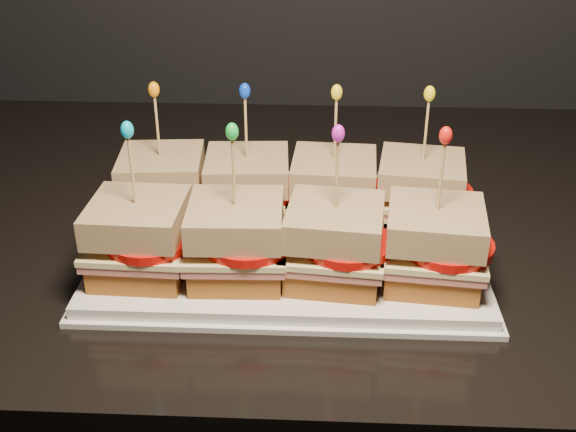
{
  "coord_description": "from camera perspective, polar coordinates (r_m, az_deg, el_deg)",
  "views": [
    {
      "loc": [
        1.04,
        0.84,
        1.35
      ],
      "look_at": [
        1.01,
        1.5,
        0.99
      ],
      "focal_mm": 45.0,
      "sensor_mm": 36.0,
      "label": 1
    }
  ],
  "objects": [
    {
      "name": "sandwich_5_bread_top",
      "position": [
        0.7,
        -4.17,
        -0.27
      ],
      "size": [
        0.09,
        0.09,
        0.03
      ],
      "primitive_type": "cube",
      "rotation": [
        0.0,
        0.0,
        0.03
      ],
      "color": "#552D0E",
      "rests_on": "sandwich_5_tomato"
    },
    {
      "name": "sandwich_1_tomato",
      "position": [
        0.8,
        -2.4,
        2.19
      ],
      "size": [
        0.09,
        0.09,
        0.01
      ],
      "primitive_type": "cylinder",
      "color": "red",
      "rests_on": "sandwich_1_cheese"
    },
    {
      "name": "sandwich_4_frill",
      "position": [
        0.68,
        -12.59,
        6.67
      ],
      "size": [
        0.01,
        0.01,
        0.02
      ],
      "primitive_type": "ellipsoid",
      "color": "#07A5C9",
      "rests_on": "sandwich_4_pick"
    },
    {
      "name": "sandwich_5_cheese",
      "position": [
        0.71,
        -4.09,
        -2.21
      ],
      "size": [
        0.1,
        0.1,
        0.01
      ],
      "primitive_type": "cube",
      "rotation": [
        0.0,
        0.0,
        0.03
      ],
      "color": "beige",
      "rests_on": "sandwich_5_ham"
    },
    {
      "name": "platter_rim",
      "position": [
        0.78,
        0.0,
        -3.36
      ],
      "size": [
        0.41,
        0.26,
        0.01
      ],
      "primitive_type": "cube",
      "color": "white",
      "rests_on": "granite_slab"
    },
    {
      "name": "sandwich_6_tomato",
      "position": [
        0.7,
        4.69,
        -2.14
      ],
      "size": [
        0.09,
        0.09,
        0.01
      ],
      "primitive_type": "cylinder",
      "color": "red",
      "rests_on": "sandwich_6_cheese"
    },
    {
      "name": "sandwich_4_pick",
      "position": [
        0.69,
        -12.2,
        3.21
      ],
      "size": [
        0.0,
        0.0,
        0.09
      ],
      "primitive_type": "cylinder",
      "color": "tan",
      "rests_on": "sandwich_4_bread_top"
    },
    {
      "name": "sandwich_4_tomato",
      "position": [
        0.71,
        -10.86,
        -1.74
      ],
      "size": [
        0.09,
        0.09,
        0.01
      ],
      "primitive_type": "cylinder",
      "color": "red",
      "rests_on": "sandwich_4_cheese"
    },
    {
      "name": "sandwich_0_cheese",
      "position": [
        0.82,
        -9.84,
        2.03
      ],
      "size": [
        0.11,
        0.1,
        0.01
      ],
      "primitive_type": "cube",
      "rotation": [
        0.0,
        0.0,
        0.08
      ],
      "color": "beige",
      "rests_on": "sandwich_0_ham"
    },
    {
      "name": "platter",
      "position": [
        0.78,
        0.0,
        -2.99
      ],
      "size": [
        0.4,
        0.25,
        0.02
      ],
      "primitive_type": "cube",
      "color": "white",
      "rests_on": "granite_slab"
    },
    {
      "name": "sandwich_0_pick",
      "position": [
        0.79,
        -10.27,
        6.73
      ],
      "size": [
        0.0,
        0.0,
        0.09
      ],
      "primitive_type": "cylinder",
      "color": "tan",
      "rests_on": "sandwich_0_bread_top"
    },
    {
      "name": "sandwich_0_ham",
      "position": [
        0.83,
        -9.8,
        1.59
      ],
      "size": [
        0.1,
        0.1,
        0.01
      ],
      "primitive_type": "cube",
      "rotation": [
        0.0,
        0.0,
        0.08
      ],
      "color": "#BC5A50",
      "rests_on": "sandwich_0_bread_bot"
    },
    {
      "name": "sandwich_2_bread_bot",
      "position": [
        0.82,
        3.55,
        0.31
      ],
      "size": [
        0.09,
        0.09,
        0.02
      ],
      "primitive_type": "cube",
      "rotation": [
        0.0,
        0.0,
        -0.06
      ],
      "color": "brown",
      "rests_on": "platter"
    },
    {
      "name": "sandwich_7_tomato",
      "position": [
        0.71,
        12.48,
        -2.29
      ],
      "size": [
        0.09,
        0.09,
        0.01
      ],
      "primitive_type": "cylinder",
      "color": "red",
      "rests_on": "sandwich_7_cheese"
    },
    {
      "name": "sandwich_3_ham",
      "position": [
        0.82,
        10.32,
        1.16
      ],
      "size": [
        0.11,
        0.11,
        0.01
      ],
      "primitive_type": "cube",
      "rotation": [
        0.0,
        0.0,
        -0.14
      ],
      "color": "#BC5A50",
      "rests_on": "sandwich_3_bread_bot"
    },
    {
      "name": "sandwich_0_bread_top",
      "position": [
        0.81,
        -10.0,
        3.76
      ],
      "size": [
        0.1,
        0.1,
        0.03
      ],
      "primitive_type": "cube",
      "rotation": [
        0.0,
        0.0,
        0.08
      ],
      "color": "#552D0E",
      "rests_on": "sandwich_0_tomato"
    },
    {
      "name": "sandwich_7_bread_bot",
      "position": [
        0.73,
        11.22,
        -4.12
      ],
      "size": [
        0.1,
        0.1,
        0.02
      ],
      "primitive_type": "cube",
      "rotation": [
        0.0,
        0.0,
        -0.11
      ],
      "color": "brown",
      "rests_on": "platter"
    },
    {
      "name": "sandwich_7_pick",
      "position": [
        0.68,
        11.97,
        2.73
      ],
      "size": [
        0.0,
        0.0,
        0.09
      ],
      "primitive_type": "cylinder",
      "color": "tan",
      "rests_on": "sandwich_7_bread_top"
    },
    {
      "name": "sandwich_6_pick",
      "position": [
        0.67,
        3.86,
        2.95
      ],
      "size": [
        0.0,
        0.0,
        0.09
      ],
      "primitive_type": "cylinder",
      "color": "tan",
      "rests_on": "sandwich_6_bread_top"
    },
    {
      "name": "sandwich_3_bread_bot",
      "position": [
        0.82,
        10.23,
        0.15
      ],
      "size": [
        0.1,
        0.1,
        0.02
      ],
      "primitive_type": "cube",
      "rotation": [
        0.0,
        0.0,
        -0.14
      ],
      "color": "brown",
      "rests_on": "platter"
    },
    {
      "name": "sandwich_1_bread_top",
      "position": [
        0.8,
        -3.25,
        3.67
      ],
      "size": [
        0.1,
        0.1,
        0.03
      ],
      "primitive_type": "cube",
      "rotation": [
        0.0,
        0.0,
        0.06
      ],
      "color": "#552D0E",
      "rests_on": "sandwich_1_tomato"
    },
    {
      "name": "sandwich_6_bread_top",
      "position": [
        0.69,
        3.74,
        -0.45
      ],
      "size": [
        0.1,
        0.1,
        0.03
      ],
      "primitive_type": "cube",
      "rotation": [
        0.0,
        0.0,
        -0.11
      ],
      "color": "#552D0E",
      "rests_on": "sandwich_6_tomato"
    },
    {
      "name": "sandwich_7_frill",
      "position": [
        0.66,
        12.36,
        6.24
      ],
      "size": [
        0.01,
        0.01,
        0.02
      ],
      "primitive_type": "ellipsoid",
      "color": "red",
      "rests_on": "sandwich_7_pick"
    },
    {
      "name": "sandwich_1_frill",
      "position": [
        0.76,
        -3.44,
        9.84
      ],
      "size": [
        0.01,
        0.01,
        0.02
      ],
      "primitive_type": "ellipsoid",
      "color": "#0C38D3",
      "rests_on": "sandwich_1_pick"
    },
    {
      "name": "sandwich_0_bread_bot",
      "position": [
        0.83,
        -9.71,
        0.59
      ],
      "size": [
        0.1,
        0.1,
        0.02
      ],
      "primitive_type": "cube",
      "rotation": [
        0.0,
        0.0,
        0.08
      ],
      "color": "brown",
      "rests_on": "platter"
    },
    {
      "name": "sandwich_3_bread_top",
      "position": [
        0.8,
        10.53,
        3.35
      ],
      "size": [
        0.1,
        0.1,
        0.03
      ],
      "primitive_type": "cube",
      "rotation": [
        0.0,
        0.0,
        -0.14
      ],
      "color": "#552D0E",
      "rests_on": "sandwich_3_tomato"
    },
    {
      "name": "sandwich_7_bread_top",
      "position": [
        0.7,
        11.61,
        -0.62
      ],
      "size": [
        0.1,
        0.1,
        0.03
      ],
      "primitive_type": "cube",
      "rotation": [
        0.0,
        0.0,
        -0.11
      ],
      "color": "#552D0E",
      "rests_on": "sandwich_7_tomato"
    },
    {
      "name": "sandwich_6_frill",
      "position": [
        0.65,
        3.99,
        6.52
      ],
      "size": [
        0.01,
        0.01,
        0.02
      ],
      "primitive_type": "ellipsoid",
      "color": "#C21DB8",
      "rests_on": "sandwich_6_pick"
    },
    {
      "name": "sandwich_5_frill",
      "position": [
        0.66,
        -4.44,
        6.67
      ],
      "size": [
        0.01,
        0.01,
        0.02
      ],
      "primitive_type": "ellipsoid",
      "color": "green",
      "rests_on": "sandwich_5_pick"
    },
    {
      "name": "sandwich_2_tomato",
      "position": [
        0.8,
        4.48,
        2.04
      ],
      "size": [
        0.09,
        0.09,
        0.01
      ],
      "primitive_type": "cylinder",
      "color": "red",
      "rests_on": "sandwich_2_cheese"
    },
    {
      "name": "sandwich_5_ham",
      "position": [
        0.71,
        -4.07,
        -2.7
      ],
      "size": [
        0.1,
        0.1,
        0.01
      ],
      "primitive_type": "cube",
      "rotation": [
        0.0,
        0.0,
        0.03
      ],
      "color": "#BC5A50",
      "rests_on": "sandwich_5_bread_bot"
    },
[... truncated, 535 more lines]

